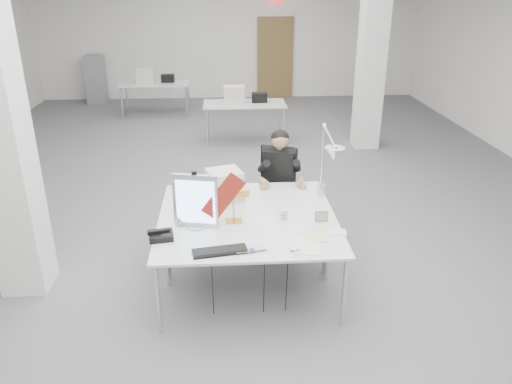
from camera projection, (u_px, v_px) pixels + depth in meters
room_shell at (241, 83)px, 6.73m from camera, size 10.04×14.04×3.24m
desk_main at (250, 238)px, 4.69m from camera, size 1.80×0.90×0.02m
desk_second at (245, 200)px, 5.51m from camera, size 1.80×0.90×0.02m
bg_desk_a at (244, 104)px, 9.75m from camera, size 1.60×0.80×0.02m
bg_desk_b at (155, 84)px, 11.64m from camera, size 1.60×0.80×0.02m
filing_cabinet at (96, 79)px, 12.93m from camera, size 0.45×0.55×1.20m
office_chair at (279, 194)px, 6.28m from camera, size 0.62×0.62×0.99m
seated_person at (280, 165)px, 6.07m from camera, size 0.65×0.72×0.90m
monitor at (196, 201)px, 4.78m from camera, size 0.44×0.14×0.54m
pennant at (224, 197)px, 4.74m from camera, size 0.44×0.11×0.48m
keyboard at (220, 251)px, 4.42m from camera, size 0.51×0.24×0.02m
laptop at (252, 251)px, 4.42m from camera, size 0.32×0.24×0.02m
mouse at (294, 249)px, 4.44m from camera, size 0.11×0.09×0.04m
bankers_lamp at (234, 206)px, 4.92m from camera, size 0.32×0.20×0.34m
desk_phone at (161, 236)px, 4.65m from camera, size 0.25×0.23×0.06m
picture_frame_left at (185, 221)px, 4.88m from camera, size 0.15×0.05×0.11m
picture_frame_right at (321, 216)px, 4.98m from camera, size 0.14×0.04×0.11m
desk_clock at (284, 214)px, 5.02m from camera, size 0.09×0.06×0.09m
paper_stack_a at (308, 246)px, 4.52m from camera, size 0.29×0.37×0.01m
paper_stack_b at (317, 236)px, 4.70m from camera, size 0.20×0.27×0.01m
paper_stack_c at (336, 232)px, 4.78m from camera, size 0.20×0.15×0.01m
beige_monitor at (225, 185)px, 5.44m from camera, size 0.43×0.42×0.33m
architect_lamp at (327, 168)px, 5.21m from camera, size 0.31×0.66×0.82m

